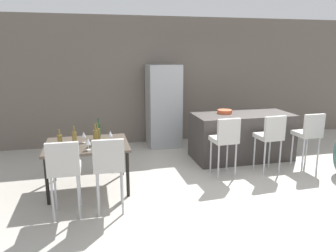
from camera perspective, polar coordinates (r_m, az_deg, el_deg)
The scene contains 19 objects.
ground_plane at distance 5.68m, azimuth 10.69°, elevation -9.12°, with size 10.00×10.00×0.00m, color #ADA89E.
back_wall at distance 7.80m, azimuth 3.02°, elevation 8.16°, with size 10.00×0.12×2.90m, color #665B51.
kitchen_island at distance 6.64m, azimuth 12.87°, elevation -1.74°, with size 1.95×0.93×0.92m, color #383330.
bar_chair_left at distance 5.54m, azimuth 10.17°, elevation -2.06°, with size 0.42×0.42×1.05m.
bar_chair_middle at distance 5.93m, azimuth 17.75°, elevation -1.47°, with size 0.42×0.42×1.05m.
bar_chair_right at distance 6.37m, azimuth 23.78°, elevation -0.98°, with size 0.41×0.41×1.05m.
dining_table at distance 5.14m, azimuth -14.16°, elevation -3.74°, with size 1.26×1.00×0.74m.
dining_chair_near at distance 4.33m, azimuth -17.96°, elevation -6.91°, with size 0.41×0.41×1.05m.
dining_chair_far at distance 4.32m, azimuth -10.46°, elevation -6.51°, with size 0.42×0.42×1.05m.
wine_bottle_near at distance 4.91m, azimuth -18.62°, elevation -2.67°, with size 0.07×0.07×0.29m.
wine_bottle_inner at distance 5.02m, azimuth -12.74°, elevation -1.90°, with size 0.07×0.07×0.32m.
wine_bottle_end at distance 5.43m, azimuth -12.23°, elevation -0.68°, with size 0.07×0.07×0.32m.
wine_bottle_right at distance 5.17m, azimuth -12.36°, elevation -1.52°, with size 0.07×0.07×0.30m.
wine_bottle_middle at distance 4.84m, azimuth -16.26°, elevation -2.44°, with size 0.06×0.06×0.35m.
wine_glass_left at distance 5.14m, azimuth -10.22°, elevation -1.36°, with size 0.07×0.07×0.17m.
wine_glass_far at distance 4.76m, azimuth -13.99°, elevation -2.74°, with size 0.07×0.07×0.17m.
wine_glass_corner at distance 5.16m, azimuth -14.74°, elevation -1.52°, with size 0.07×0.07×0.17m.
refrigerator at distance 7.28m, azimuth -0.81°, elevation 3.60°, with size 0.72×0.68×1.84m, color #939699.
fruit_bowl at distance 6.50m, azimuth 10.05°, elevation 2.54°, with size 0.29×0.29×0.07m, color #C6512D.
Camera 1 is at (-2.24, -4.76, 2.14)m, focal length 34.32 mm.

